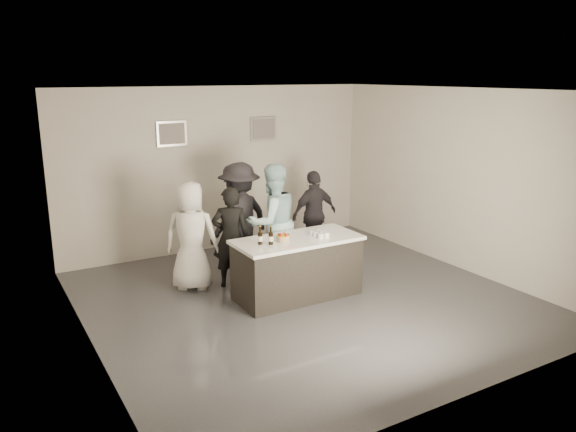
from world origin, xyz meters
The scene contains 19 objects.
floor centered at (0.00, 0.00, 0.00)m, with size 6.00×6.00×0.00m, color #3D3D42.
ceiling centered at (0.00, 0.00, 3.00)m, with size 6.00×6.00×0.00m, color white.
wall_back centered at (0.00, 3.00, 1.50)m, with size 6.00×0.04×3.00m, color beige.
wall_front centered at (0.00, -3.00, 1.50)m, with size 6.00×0.04×3.00m, color beige.
wall_left centered at (-3.00, 0.00, 1.50)m, with size 0.04×6.00×3.00m, color beige.
wall_right centered at (3.00, 0.00, 1.50)m, with size 0.04×6.00×3.00m, color beige.
picture_left centered at (-0.90, 2.97, 2.20)m, with size 0.54×0.04×0.44m, color #B2B2B7.
picture_right centered at (0.90, 2.97, 2.20)m, with size 0.54×0.04×0.44m, color #B2B2B7.
bar_counter centered at (-0.04, 0.16, 0.45)m, with size 1.86×0.86×0.90m, color white.
cake centered at (-0.29, 0.14, 0.94)m, with size 0.20×0.20×0.08m, color #FDA01A.
beer_bottle_a centered at (-0.65, 0.15, 1.03)m, with size 0.07×0.07×0.26m, color black.
beer_bottle_b centered at (-0.52, 0.08, 1.03)m, with size 0.07×0.07×0.26m, color black.
tumbler_cluster centered at (0.28, 0.08, 0.94)m, with size 0.19×0.30×0.08m, color gold.
candles centered at (-0.39, -0.16, 0.90)m, with size 0.24×0.08×0.01m, color pink.
person_main_black centered at (-0.70, 1.04, 0.79)m, with size 0.57×0.38×1.58m, color black.
person_main_blue centered at (0.01, 1.01, 0.93)m, with size 0.91×0.71×1.87m, color #AEDCE4.
person_guest_left centered at (-1.26, 1.25, 0.83)m, with size 0.81×0.53×1.67m, color white.
person_guest_right centered at (1.20, 1.63, 0.78)m, with size 0.92×0.38×1.56m, color #2E2B32.
person_guest_back centered at (-0.28, 1.60, 0.91)m, with size 1.18×0.68×1.83m, color black.
Camera 1 is at (-4.09, -6.50, 3.22)m, focal length 35.00 mm.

